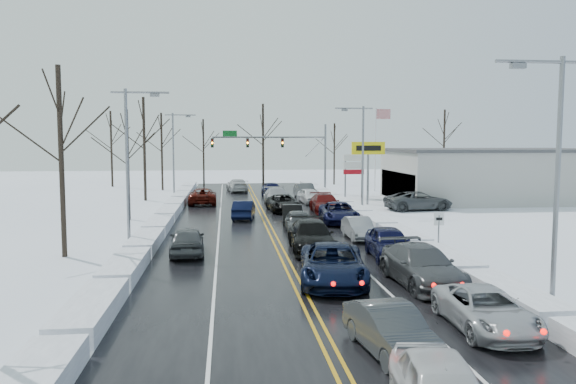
{
  "coord_description": "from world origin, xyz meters",
  "views": [
    {
      "loc": [
        -2.97,
        -36.33,
        6.14
      ],
      "look_at": [
        1.36,
        2.86,
        2.5
      ],
      "focal_mm": 35.0,
      "sensor_mm": 36.0,
      "label": 1
    }
  ],
  "objects": [
    {
      "name": "streetlight_ne",
      "position": [
        8.3,
        10.0,
        5.31
      ],
      "size": [
        3.2,
        0.25,
        9.0
      ],
      "color": "slate",
      "rests_on": "ground"
    },
    {
      "name": "snow_bank_right",
      "position": [
        7.6,
        2.0,
        0.0
      ],
      "size": [
        1.51,
        72.0,
        0.73
      ],
      "primitive_type": "cube",
      "color": "white",
      "rests_on": "ground"
    },
    {
      "name": "tree_far_e",
      "position": [
        28.0,
        41.0,
        7.33
      ],
      "size": [
        4.2,
        4.2,
        10.5
      ],
      "color": "#2D231C",
      "rests_on": "ground"
    },
    {
      "name": "parked_car_2",
      "position": [
        15.01,
        23.42,
        0.0
      ],
      "size": [
        1.94,
        4.25,
        1.41
      ],
      "primitive_type": "imported",
      "rotation": [
        0.0,
        0.0,
        3.08
      ],
      "color": "black",
      "rests_on": "ground"
    },
    {
      "name": "queued_car_16",
      "position": [
        5.1,
        17.37,
        0.0
      ],
      "size": [
        2.31,
        4.57,
        1.49
      ],
      "primitive_type": "imported",
      "rotation": [
        0.0,
        0.0,
        0.13
      ],
      "color": "silver",
      "rests_on": "ground"
    },
    {
      "name": "parked_car_1",
      "position": [
        16.89,
        16.98,
        0.0
      ],
      "size": [
        2.69,
        5.51,
        1.54
      ],
      "primitive_type": "imported",
      "rotation": [
        0.0,
        0.0,
        -0.1
      ],
      "color": "#404346",
      "rests_on": "ground"
    },
    {
      "name": "queued_car_3",
      "position": [
        1.7,
        -5.93,
        0.0
      ],
      "size": [
        2.54,
        5.84,
        1.67
      ],
      "primitive_type": "imported",
      "rotation": [
        0.0,
        0.0,
        -0.03
      ],
      "color": "black",
      "rests_on": "ground"
    },
    {
      "name": "queued_car_15",
      "position": [
        5.36,
        10.3,
        0.0
      ],
      "size": [
        2.25,
        5.49,
        1.59
      ],
      "primitive_type": "imported",
      "rotation": [
        0.0,
        0.0,
        -0.01
      ],
      "color": "#500B0A",
      "rests_on": "ground"
    },
    {
      "name": "queued_car_7",
      "position": [
        1.8,
        16.55,
        0.0
      ],
      "size": [
        2.37,
        5.61,
        1.62
      ],
      "primitive_type": "imported",
      "rotation": [
        0.0,
        0.0,
        0.02
      ],
      "color": "#A2A4AA",
      "rests_on": "ground"
    },
    {
      "name": "queued_car_14",
      "position": [
        5.33,
        4.37,
        0.0
      ],
      "size": [
        2.94,
        5.74,
        1.55
      ],
      "primitive_type": "imported",
      "rotation": [
        0.0,
        0.0,
        -0.07
      ],
      "color": "black",
      "rests_on": "ground"
    },
    {
      "name": "dealership_building",
      "position": [
        23.98,
        18.0,
        2.66
      ],
      "size": [
        20.4,
        12.4,
        5.3
      ],
      "color": "#A7A7A2",
      "rests_on": "ground"
    },
    {
      "name": "queued_car_4",
      "position": [
        1.8,
        0.17,
        0.0
      ],
      "size": [
        1.97,
        4.51,
        1.51
      ],
      "primitive_type": "imported",
      "rotation": [
        0.0,
        0.0,
        -0.04
      ],
      "color": "#3F4244",
      "rests_on": "ground"
    },
    {
      "name": "queued_car_6",
      "position": [
        1.92,
        11.55,
        0.0
      ],
      "size": [
        2.82,
        5.45,
        1.47
      ],
      "primitive_type": "imported",
      "rotation": [
        0.0,
        0.0,
        0.07
      ],
      "color": "black",
      "rests_on": "ground"
    },
    {
      "name": "queued_car_1",
      "position": [
        1.69,
        -21.1,
        0.0
      ],
      "size": [
        2.05,
        4.43,
        1.41
      ],
      "primitive_type": "imported",
      "rotation": [
        0.0,
        0.0,
        0.14
      ],
      "color": "#393C3E",
      "rests_on": "ground"
    },
    {
      "name": "tree_far_b",
      "position": [
        -6.0,
        41.0,
        6.29
      ],
      "size": [
        3.6,
        3.6,
        9.0
      ],
      "color": "#2D231C",
      "rests_on": "ground"
    },
    {
      "name": "oncoming_car_0",
      "position": [
        -1.63,
        7.4,
        0.0
      ],
      "size": [
        2.02,
        4.53,
        1.44
      ],
      "primitive_type": "imported",
      "rotation": [
        0.0,
        0.0,
        3.03
      ],
      "color": "black",
      "rests_on": "ground"
    },
    {
      "name": "queued_car_13",
      "position": [
        5.21,
        -2.47,
        0.0
      ],
      "size": [
        1.47,
        4.13,
        1.36
      ],
      "primitive_type": "imported",
      "rotation": [
        0.0,
        0.0,
        0.01
      ],
      "color": "gray",
      "rests_on": "ground"
    },
    {
      "name": "streetlight_sw",
      "position": [
        -8.3,
        -4.0,
        5.31
      ],
      "size": [
        3.2,
        0.25,
        9.0
      ],
      "color": "slate",
      "rests_on": "ground"
    },
    {
      "name": "flagpole",
      "position": [
        15.17,
        30.0,
        5.93
      ],
      "size": [
        1.87,
        1.2,
        10.0
      ],
      "color": "silver",
      "rests_on": "ground"
    },
    {
      "name": "tree_left_b",
      "position": [
        -11.5,
        -6.0,
        6.99
      ],
      "size": [
        4.0,
        4.0,
        10.0
      ],
      "color": "#2D231C",
      "rests_on": "ground"
    },
    {
      "name": "tree_left_e",
      "position": [
        -10.8,
        34.0,
        6.64
      ],
      "size": [
        3.8,
        3.8,
        9.5
      ],
      "color": "#2D231C",
      "rests_on": "ground"
    },
    {
      "name": "used_vehicles_sign",
      "position": [
        10.5,
        22.0,
        3.32
      ],
      "size": [
        2.2,
        0.22,
        4.65
      ],
      "color": "slate",
      "rests_on": "ground"
    },
    {
      "name": "streetlight_nw",
      "position": [
        -8.3,
        24.0,
        5.31
      ],
      "size": [
        3.2,
        0.25,
        9.0
      ],
      "color": "slate",
      "rests_on": "ground"
    },
    {
      "name": "tree_far_c",
      "position": [
        2.0,
        39.0,
        7.68
      ],
      "size": [
        4.4,
        4.4,
        11.0
      ],
      "color": "#2D231C",
      "rests_on": "ground"
    },
    {
      "name": "tree_far_a",
      "position": [
        -18.0,
        40.0,
        6.99
      ],
      "size": [
        4.0,
        4.0,
        10.0
      ],
      "color": "#2D231C",
      "rests_on": "ground"
    },
    {
      "name": "queued_car_11",
      "position": [
        5.24,
        -13.7,
        0.0
      ],
      "size": [
        2.63,
        5.86,
        1.67
      ],
      "primitive_type": "imported",
      "rotation": [
        0.0,
        0.0,
        0.05
      ],
      "color": "#44464A",
      "rests_on": "ground"
    },
    {
      "name": "parked_car_0",
      "position": [
        13.9,
        11.29,
        0.0
      ],
      "size": [
        6.21,
        3.35,
        1.65
      ],
      "primitive_type": "imported",
      "rotation": [
        0.0,
        0.0,
        1.68
      ],
      "color": "#46494C",
      "rests_on": "ground"
    },
    {
      "name": "snow_bank_left",
      "position": [
        -7.6,
        2.0,
        0.0
      ],
      "size": [
        1.51,
        72.0,
        0.73
      ],
      "primitive_type": "cube",
      "color": "white",
      "rests_on": "ground"
    },
    {
      "name": "speed_limit_sign",
      "position": [
        8.2,
        -8.0,
        1.63
      ],
      "size": [
        0.55,
        0.09,
        2.35
      ],
      "color": "slate",
      "rests_on": "ground"
    },
    {
      "name": "traffic_signal_mast",
      "position": [
        3.45,
        27.99,
        5.48
      ],
      "size": [
        13.28,
        0.39,
        8.0
      ],
      "color": "slate",
      "rests_on": "ground"
    },
    {
      "name": "tree_far_d",
      "position": [
        12.0,
        40.5,
        5.94
      ],
      "size": [
        3.4,
        3.4,
        8.5
      ],
      "color": "#2D231C",
      "rests_on": "ground"
    },
    {
      "name": "road_surface",
      "position": [
        0.0,
        2.0,
        0.01
      ],
      "size": [
        14.0,
        84.0,
        0.01
      ],
      "primitive_type": "cube",
      "color": "black",
      "rests_on": "ground"
    },
    {
      "name": "queued_car_17",
      "position": [
        5.31,
        22.27,
        0.0
      ],
      "size": [
        2.0,
        4.94,
        1.59
      ],
      "primitive_type": "imported",
      "rotation": [
        0.0,
        0.0,
        0.07
      ],
      "color": "#434648",
      "rests_on": "ground"
    },
    {
      "name": "queued_car_10",
      "position": [
        5.35,
        -19.4,
        0.0
      ],
      "size": [
        2.37,
        4.9,
        1.34
      ],
      "primitive_type": "imported",
      "rotation": [
        0.0,
        0.0,
        -0.03
      ],
      "color": "#ACAFB5",
      "rests_on": "ground"
    },
    {
      "name": "tires_plus_sign",
      "position": [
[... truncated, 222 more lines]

